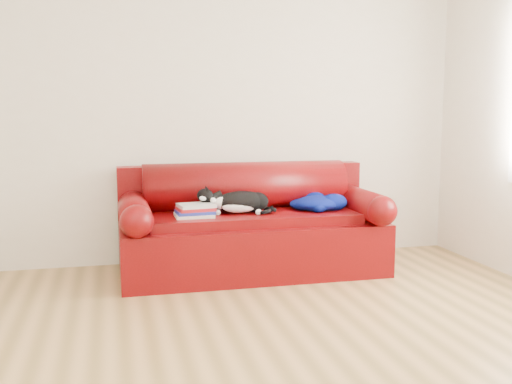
% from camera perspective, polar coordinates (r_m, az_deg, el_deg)
% --- Properties ---
extents(ground, '(4.50, 4.50, 0.00)m').
position_cam_1_polar(ground, '(3.50, 1.02, -14.25)').
color(ground, brown).
rests_on(ground, ground).
extents(room_shell, '(4.52, 4.02, 2.61)m').
position_cam_1_polar(room_shell, '(3.31, 3.15, 13.90)').
color(room_shell, beige).
rests_on(room_shell, ground).
extents(sofa_base, '(2.10, 0.90, 0.50)m').
position_cam_1_polar(sofa_base, '(4.88, -0.40, -4.92)').
color(sofa_base, '#3D0202').
rests_on(sofa_base, ground).
extents(sofa_back, '(2.10, 1.01, 0.88)m').
position_cam_1_polar(sofa_back, '(5.05, -1.04, -0.96)').
color(sofa_back, '#3D0202').
rests_on(sofa_back, ground).
extents(book_stack, '(0.30, 0.25, 0.10)m').
position_cam_1_polar(book_stack, '(4.61, -5.82, -1.77)').
color(book_stack, beige).
rests_on(book_stack, sofa_base).
extents(cat, '(0.60, 0.27, 0.22)m').
position_cam_1_polar(cat, '(4.75, -1.46, -1.02)').
color(cat, black).
rests_on(cat, sofa_base).
extents(blanket, '(0.48, 0.39, 0.14)m').
position_cam_1_polar(blanket, '(4.94, 5.92, -0.99)').
color(blanket, '#021047').
rests_on(blanket, sofa_base).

